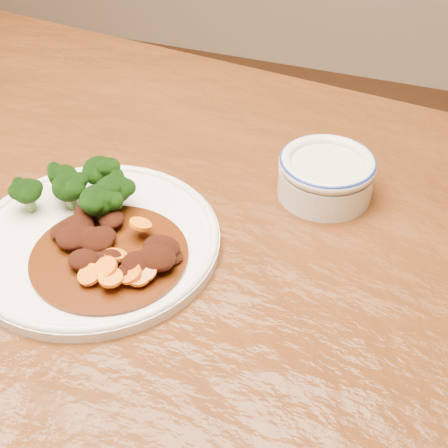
% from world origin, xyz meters
% --- Properties ---
extents(dining_table, '(1.60, 1.07, 0.75)m').
position_xyz_m(dining_table, '(0.00, 0.00, 0.67)').
color(dining_table, '#52270E').
rests_on(dining_table, ground).
extents(dinner_plate, '(0.28, 0.28, 0.02)m').
position_xyz_m(dinner_plate, '(0.04, -0.04, 0.76)').
color(dinner_plate, white).
rests_on(dinner_plate, dining_table).
extents(broccoli_florets, '(0.13, 0.10, 0.05)m').
position_xyz_m(broccoli_florets, '(0.00, 0.01, 0.79)').
color(broccoli_florets, '#6E954D').
rests_on(broccoli_florets, dinner_plate).
extents(mince_stew, '(0.17, 0.17, 0.03)m').
position_xyz_m(mince_stew, '(0.07, -0.06, 0.77)').
color(mince_stew, '#492107').
rests_on(mince_stew, dinner_plate).
extents(dip_bowl, '(0.12, 0.12, 0.05)m').
position_xyz_m(dip_bowl, '(0.26, 0.14, 0.78)').
color(dip_bowl, beige).
rests_on(dip_bowl, dining_table).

